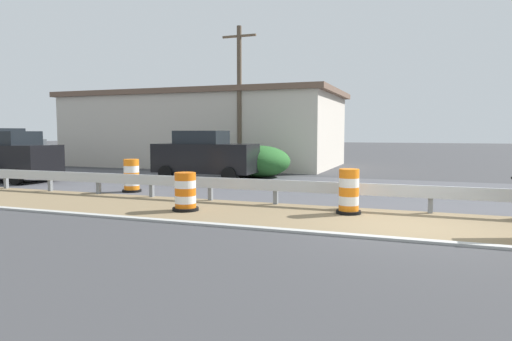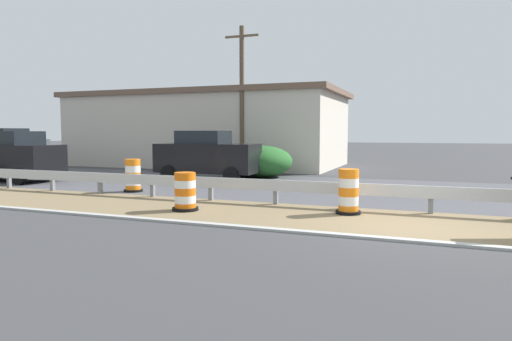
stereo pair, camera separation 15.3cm
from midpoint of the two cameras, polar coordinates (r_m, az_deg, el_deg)
The scene contains 14 objects.
ground_plane at distance 10.35m, azimuth 18.83°, elevation -6.88°, with size 160.00×160.00×0.00m, color #3D3D3F.
median_dirt_strip at distance 10.84m, azimuth 18.93°, elevation -6.33°, with size 3.41×120.00×0.01m, color #7F6B4C.
far_lane_asphalt at distance 16.42m, azimuth 19.66°, elevation -2.61°, with size 7.88×120.00×0.00m, color #4C4C51.
curb_near_edge at distance 9.08m, azimuth 18.50°, elevation -8.48°, with size 0.20×120.00×0.11m, color #ADADA8.
guardrail_median at distance 12.56m, azimuth 7.26°, elevation -2.22°, with size 0.18×45.54×0.71m.
traffic_barrel_nearest at distance 11.61m, azimuth 11.97°, elevation -2.87°, with size 0.63×0.63×1.14m.
traffic_barrel_close at distance 12.00m, azimuth -8.57°, elevation -2.88°, with size 0.69×0.69×1.01m.
traffic_barrel_mid at distance 16.13m, azimuth -15.01°, elevation -0.79°, with size 0.65×0.65×1.13m.
car_trailing_near_lane at distance 26.94m, azimuth -28.90°, elevation 2.28°, with size 2.02×4.35×2.25m.
car_mid_far_lane at distance 19.64m, azimuth -6.00°, elevation 1.93°, with size 2.07×4.45×2.12m.
car_trailing_far_lane at distance 21.55m, azimuth -28.48°, elevation 1.60°, with size 2.09×4.53×2.09m.
roadside_shop_near at distance 28.47m, azimuth -5.83°, elevation 5.22°, with size 8.28×16.61×4.45m.
utility_pole_near at distance 23.27m, azimuth -1.60°, elevation 9.28°, with size 0.24×1.80×7.38m.
bush_roadside at distance 20.69m, azimuth 0.95°, elevation 1.17°, with size 2.82×2.82×1.44m, color #286028.
Camera 2 is at (-10.11, -0.41, 2.06)m, focal length 31.67 mm.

